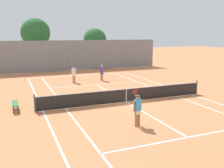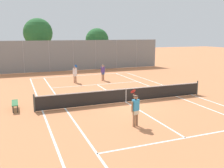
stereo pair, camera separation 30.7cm
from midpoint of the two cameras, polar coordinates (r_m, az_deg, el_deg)
The scene contains 11 objects.
ground_plane at distance 17.01m, azimuth 2.74°, elevation -4.12°, with size 120.00×120.00×0.00m, color #CC7A4C.
court_line_markings at distance 17.01m, azimuth 2.74°, elevation -4.11°, with size 11.10×23.90×0.01m.
tennis_net at distance 16.88m, azimuth 2.76°, elevation -2.46°, with size 12.00×0.10×1.07m.
player_near_side at distance 12.47m, azimuth 5.12°, elevation -5.52°, with size 0.54×0.83×1.77m.
player_far_left at distance 23.72m, azimuth -9.08°, elevation 2.47°, with size 0.44×0.89×1.77m.
player_far_right at distance 24.60m, azimuth -2.72°, elevation 2.88°, with size 0.44×0.56×1.60m.
loose_tennis_ball_1 at distance 28.28m, azimuth -2.22°, elevation 2.19°, with size 0.07×0.07×0.07m, color #D1DB33.
courtside_bench at distance 16.23m, azimuth -21.78°, elevation -4.21°, with size 0.36×1.50×0.47m.
back_fence at distance 31.74m, azimuth -9.59°, elevation 6.44°, with size 23.60×0.08×3.80m.
tree_behind_left at distance 34.94m, azimuth -17.47°, elevation 10.88°, with size 3.80×3.80×6.59m.
tree_behind_right at distance 34.75m, azimuth -4.12°, elevation 9.85°, with size 3.16×3.16×5.33m.
Camera 1 is at (-7.10, -14.79, 4.54)m, focal length 40.00 mm.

